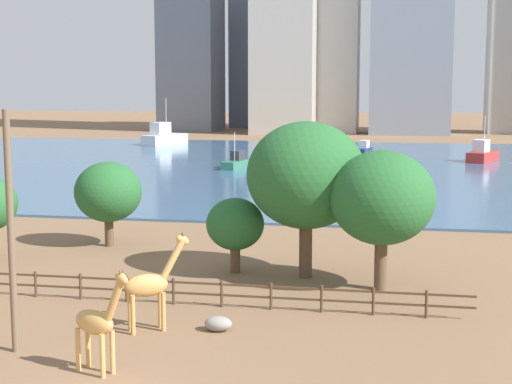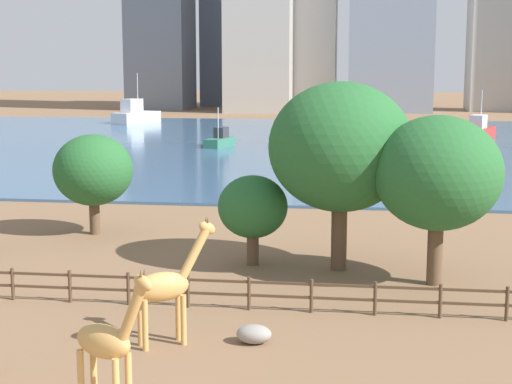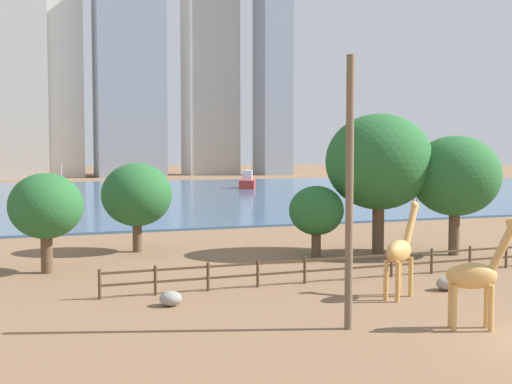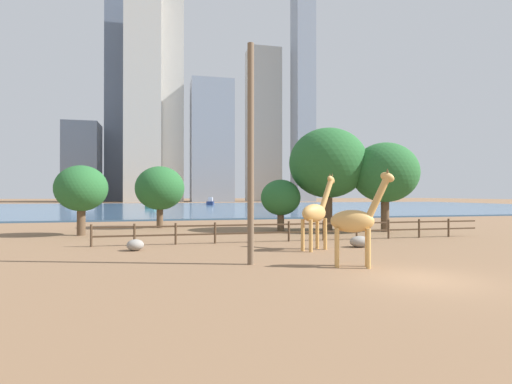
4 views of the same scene
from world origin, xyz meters
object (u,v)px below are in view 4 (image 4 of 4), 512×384
object	(u,v)px
boulder_near_fence	(360,242)
tree_right_small	(328,163)
tree_center_broad	(385,173)
tree_left_small	(160,188)
utility_pole	(251,154)
boat_tug	(153,204)
giraffe_tall	(356,221)
boat_sailboat	(210,202)
tree_right_tall	(281,198)
boat_ferry	(278,201)
boat_barge	(80,200)
giraffe_companion	(316,213)
boulder_by_pole	(135,245)
tree_left_large	(81,189)

from	to	relation	value
boulder_near_fence	tree_right_small	bearing A→B (deg)	76.33
tree_center_broad	tree_left_small	xyz separation A→B (m)	(-17.87, 7.85, -1.21)
utility_pole	tree_center_broad	distance (m)	18.59
tree_left_small	boat_tug	xyz separation A→B (m)	(-1.67, 46.82, -2.62)
giraffe_tall	tree_right_small	bearing A→B (deg)	93.74
utility_pole	boat_sailboat	xyz separation A→B (m)	(8.86, 90.53, -3.90)
boulder_near_fence	tree_center_broad	distance (m)	11.50
utility_pole	tree_right_tall	bearing A→B (deg)	68.50
boulder_near_fence	tree_right_small	xyz separation A→B (m)	(2.48, 10.20, 5.31)
boat_ferry	boat_barge	bearing A→B (deg)	90.82
tree_right_tall	boat_barge	xyz separation A→B (m)	(-31.93, 88.05, -1.20)
giraffe_tall	boat_sailboat	bearing A→B (deg)	110.37
tree_right_tall	tree_left_small	distance (m)	11.23
boat_tug	giraffe_companion	bearing A→B (deg)	22.10
giraffe_companion	utility_pole	bearing A→B (deg)	-173.84
boulder_by_pole	giraffe_companion	bearing A→B (deg)	-11.52
tree_left_small	boat_tug	world-z (taller)	tree_left_small
tree_right_tall	boat_sailboat	size ratio (longest dim) A/B	0.86
giraffe_tall	tree_left_small	bearing A→B (deg)	133.68
boulder_near_fence	boat_barge	bearing A→B (deg)	108.76
boulder_near_fence	tree_left_large	world-z (taller)	tree_left_large
giraffe_tall	tree_center_broad	distance (m)	17.26
tree_left_large	tree_right_small	distance (m)	19.47
giraffe_tall	boat_ferry	bearing A→B (deg)	99.10
tree_left_small	boat_ferry	bearing A→B (deg)	64.68
boat_barge	boulder_near_fence	bearing A→B (deg)	-139.50
tree_left_small	tree_right_small	size ratio (longest dim) A/B	0.65
utility_pole	boat_ferry	distance (m)	85.92
giraffe_companion	boat_ferry	size ratio (longest dim) A/B	0.58
boulder_by_pole	boat_ferry	bearing A→B (deg)	68.30
tree_right_tall	tree_right_small	xyz separation A→B (m)	(4.03, -0.34, 2.89)
tree_left_large	boat_tug	xyz separation A→B (m)	(3.94, 52.28, -2.49)
boulder_by_pole	tree_left_small	bearing A→B (deg)	85.37
tree_left_small	boat_tug	bearing A→B (deg)	92.04
tree_right_tall	boat_ferry	bearing A→B (deg)	73.83
tree_left_small	giraffe_companion	bearing A→B (deg)	-63.23
boulder_near_fence	boulder_by_pole	world-z (taller)	boulder_near_fence
boat_tug	boulder_by_pole	bearing A→B (deg)	13.54
boat_sailboat	boat_tug	size ratio (longest dim) A/B	0.93
utility_pole	boat_sailboat	distance (m)	91.04
boulder_near_fence	giraffe_companion	bearing A→B (deg)	-170.23
giraffe_tall	boulder_by_pole	distance (m)	11.82
boulder_by_pole	boat_ferry	xyz separation A→B (m)	(30.45, 76.52, 0.92)
tree_right_small	utility_pole	bearing A→B (deg)	-124.46
utility_pole	boat_sailboat	bearing A→B (deg)	84.41
tree_right_tall	tree_left_small	world-z (taller)	tree_left_small
tree_right_small	boulder_near_fence	bearing A→B (deg)	-103.67
boulder_by_pole	tree_left_large	size ratio (longest dim) A/B	0.18
boulder_near_fence	boat_ferry	size ratio (longest dim) A/B	0.16
tree_right_tall	boulder_near_fence	bearing A→B (deg)	-81.62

